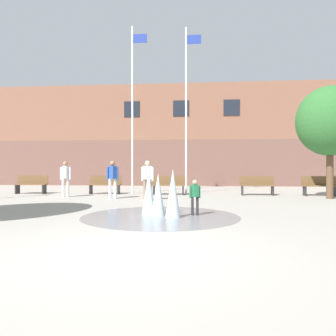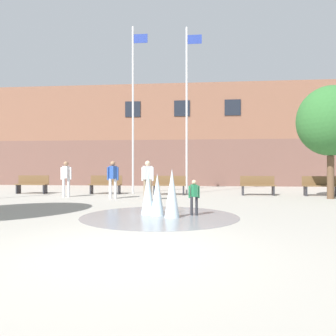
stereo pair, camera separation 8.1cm
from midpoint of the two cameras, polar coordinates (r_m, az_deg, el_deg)
name	(u,v)px [view 1 (the left image)]	position (r m, az deg, el deg)	size (l,w,h in m)	color
ground_plane	(124,251)	(5.42, -8.04, -14.16)	(100.00, 100.00, 0.00)	#9E998E
library_building	(183,138)	(26.06, 2.52, 5.22)	(36.00, 6.05, 7.24)	brown
splash_fountain	(160,198)	(8.95, -1.61, -5.27)	(4.28, 4.28, 1.30)	gray
park_bench_far_left	(31,184)	(17.80, -22.81, -2.59)	(1.60, 0.44, 0.91)	#28282D
park_bench_left_of_flagpoles	(105,184)	(16.55, -11.05, -2.79)	(1.60, 0.44, 0.91)	#28282D
park_bench_under_left_flagpole	(169,185)	(15.76, -0.04, -2.94)	(1.60, 0.44, 0.91)	#28282D
park_bench_near_trashcan	(257,185)	(16.05, 15.11, -2.89)	(1.60, 0.44, 0.91)	#28282D
park_bench_far_right	(320,185)	(16.74, 24.79, -2.77)	(1.60, 0.44, 0.91)	#28282D
adult_near_bench	(113,177)	(14.01, -9.80, -1.48)	(0.50, 0.37, 1.59)	silver
child_running	(195,195)	(9.10, 4.44, -4.62)	(0.31, 0.24, 0.99)	#28282D
adult_in_red	(66,176)	(15.26, -17.56, -1.34)	(0.50, 0.34, 1.59)	silver
adult_watching	(148,177)	(13.19, -3.76, -1.58)	(0.50, 0.35, 1.59)	#89755B
flagpole_left	(133,105)	(17.04, -6.27, 10.86)	(0.80, 0.10, 8.49)	silver
flagpole_right	(187,105)	(16.71, 3.14, 10.82)	(0.80, 0.10, 8.34)	silver
street_tree_near_building	(330,121)	(15.47, 26.23, 7.31)	(2.76, 2.76, 4.75)	brown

